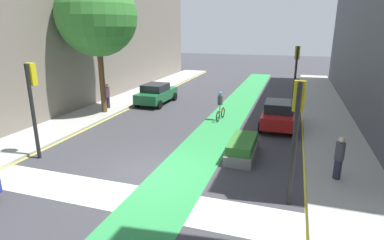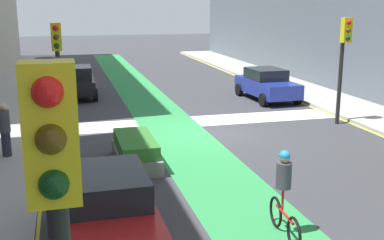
{
  "view_description": "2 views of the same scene",
  "coord_description": "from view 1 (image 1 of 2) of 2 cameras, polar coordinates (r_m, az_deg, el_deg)",
  "views": [
    {
      "loc": [
        5.2,
        -10.45,
        5.66
      ],
      "look_at": [
        0.26,
        4.71,
        0.95
      ],
      "focal_mm": 29.26,
      "sensor_mm": 36.0,
      "label": 1
    },
    {
      "loc": [
        5.2,
        16.93,
        4.76
      ],
      "look_at": [
        1.42,
        2.59,
        1.2
      ],
      "focal_mm": 45.43,
      "sensor_mm": 36.0,
      "label": 2
    }
  ],
  "objects": [
    {
      "name": "curb_stripe_right",
      "position": [
        11.91,
        20.16,
        -13.0
      ],
      "size": [
        0.16,
        60.0,
        0.01
      ],
      "primitive_type": "cube",
      "color": "yellow",
      "rests_on": "ground_plane"
    },
    {
      "name": "sidewalk_right",
      "position": [
        12.07,
        27.49,
        -13.13
      ],
      "size": [
        3.0,
        60.0,
        0.15
      ],
      "primitive_type": "cube",
      "color": "#9E9E99",
      "rests_on": "ground_plane"
    },
    {
      "name": "traffic_signal_far_right",
      "position": [
        24.23,
        18.47,
        9.53
      ],
      "size": [
        0.35,
        0.52,
        4.41
      ],
      "color": "black",
      "rests_on": "ground_plane"
    },
    {
      "name": "traffic_signal_near_right",
      "position": [
        10.27,
        18.54,
        0.0
      ],
      "size": [
        0.35,
        0.52,
        4.13
      ],
      "color": "black",
      "rests_on": "ground_plane"
    },
    {
      "name": "car_red_right_far",
      "position": [
        19.07,
        15.55,
        1.08
      ],
      "size": [
        2.04,
        4.21,
        1.57
      ],
      "color": "#A51919",
      "rests_on": "ground_plane"
    },
    {
      "name": "car_green_left_far",
      "position": [
        24.29,
        -6.52,
        4.81
      ],
      "size": [
        2.08,
        4.23,
        1.57
      ],
      "color": "#196033",
      "rests_on": "ground_plane"
    },
    {
      "name": "cyclist_in_lane",
      "position": [
        19.81,
        5.18,
        2.69
      ],
      "size": [
        0.32,
        1.73,
        1.86
      ],
      "color": "black",
      "rests_on": "ground_plane"
    },
    {
      "name": "crosswalk_band",
      "position": [
        11.42,
        -12.1,
        -13.63
      ],
      "size": [
        12.0,
        1.8,
        0.01
      ],
      "primitive_type": "cube",
      "color": "silver",
      "rests_on": "ground_plane"
    },
    {
      "name": "curb_stripe_left",
      "position": [
        16.33,
        -27.14,
        -5.71
      ],
      "size": [
        0.16,
        60.0,
        0.01
      ],
      "primitive_type": "cube",
      "color": "yellow",
      "rests_on": "ground_plane"
    },
    {
      "name": "pedestrian_sidewalk_right_a",
      "position": [
        12.98,
        25.22,
        -6.23
      ],
      "size": [
        0.34,
        0.34,
        1.67
      ],
      "color": "#262638",
      "rests_on": "sidewalk_right"
    },
    {
      "name": "ground_plane",
      "position": [
        12.97,
        -7.67,
        -9.57
      ],
      "size": [
        120.0,
        120.0,
        0.0
      ],
      "primitive_type": "plane",
      "color": "#38383D"
    },
    {
      "name": "pedestrian_sidewalk_left_a",
      "position": [
        23.06,
        -15.15,
        4.28
      ],
      "size": [
        0.34,
        0.34,
        1.72
      ],
      "color": "#262638",
      "rests_on": "sidewalk_left"
    },
    {
      "name": "street_tree_near",
      "position": [
        21.51,
        -16.95,
        17.67
      ],
      "size": [
        5.06,
        5.06,
        8.77
      ],
      "color": "brown",
      "rests_on": "sidewalk_left"
    },
    {
      "name": "sidewalk_left",
      "position": [
        17.37,
        -30.7,
        -4.71
      ],
      "size": [
        3.0,
        60.0,
        0.15
      ],
      "primitive_type": "cube",
      "color": "#9E9E99",
      "rests_on": "ground_plane"
    },
    {
      "name": "median_planter",
      "position": [
        14.45,
        9.14,
        -5.09
      ],
      "size": [
        1.19,
        2.82,
        0.85
      ],
      "color": "slate",
      "rests_on": "ground_plane"
    },
    {
      "name": "bike_lane_paint",
      "position": [
        12.52,
        -2.35,
        -10.42
      ],
      "size": [
        2.4,
        60.0,
        0.01
      ],
      "primitive_type": "cube",
      "color": "#2D8C47",
      "rests_on": "ground_plane"
    },
    {
      "name": "traffic_signal_near_left",
      "position": [
        15.12,
        -27.09,
        4.42
      ],
      "size": [
        0.35,
        0.52,
        4.24
      ],
      "color": "black",
      "rests_on": "ground_plane"
    }
  ]
}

